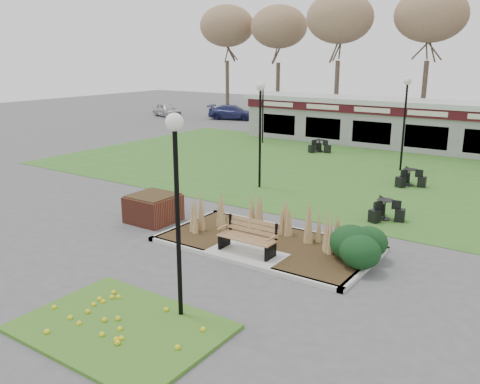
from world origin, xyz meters
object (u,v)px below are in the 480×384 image
Objects in this scene: car_blue at (233,112)px; brick_planter at (153,208)px; food_pavilion at (433,126)px; lamp_post_mid_right at (406,103)px; lamp_post_near_left at (176,173)px; car_silver at (167,110)px; car_black at (301,114)px; bistro_set_c at (384,213)px; park_bench at (249,236)px; lamp_post_far_left at (263,99)px; bistro_set_b at (319,148)px; bistro_set_d at (409,180)px; lamp_post_mid_left at (260,112)px.

brick_planter is at bearing -166.18° from car_blue.
lamp_post_mid_right reaches higher than food_pavilion.
car_silver is at bearing 132.70° from lamp_post_near_left.
car_black is (-12.54, 13.43, -2.58)m from lamp_post_mid_right.
lamp_post_near_left is 33.28m from car_black.
lamp_post_near_left reaches higher than bistro_set_c.
car_black is at bearing 114.81° from park_bench.
lamp_post_far_left reaches higher than park_bench.
brick_planter is 1.13× the size of bistro_set_b.
bistro_set_b is at bearing 157.78° from lamp_post_mid_right.
lamp_post_mid_right is 3.30× the size of bistro_set_d.
car_silver reaches higher than park_bench.
lamp_post_mid_right is at bearing -16.92° from lamp_post_far_left.
bistro_set_d is 28.93m from car_silver.
brick_planter is at bearing 170.31° from park_bench.
bistro_set_b is (-5.99, 19.30, -2.99)m from lamp_post_near_left.
lamp_post_mid_left is 1.03× the size of car_blue.
park_bench is 19.10m from lamp_post_far_left.
lamp_post_near_left is 22.59m from lamp_post_far_left.
lamp_post_mid_left is at bearing -157.84° from car_blue.
lamp_post_far_left reaches higher than car_blue.
park_bench is 4.65m from lamp_post_near_left.
bistro_set_c is (1.93, -7.96, -3.04)m from lamp_post_mid_right.
lamp_post_far_left is at bearing 177.99° from car_black.
bistro_set_b is (-1.45, 8.88, -3.00)m from lamp_post_mid_left.
lamp_post_far_left is at bearing 163.08° from lamp_post_mid_right.
car_silver is at bearing 140.76° from lamp_post_mid_left.
food_pavilion is 17.96× the size of bistro_set_d.
lamp_post_mid_left is (-4.53, 10.42, 0.01)m from lamp_post_near_left.
bistro_set_b is at bearing 125.93° from bistro_set_c.
park_bench is 33.93m from car_silver.
brick_planter is at bearing -95.45° from lamp_post_mid_left.
lamp_post_mid_left is at bearing -106.39° from food_pavilion.
car_silver is at bearing 136.13° from park_bench.
lamp_post_mid_right is (0.17, 13.32, 2.70)m from park_bench.
bistro_set_c is 0.30× the size of car_blue.
bistro_set_b is at bearing -9.90° from lamp_post_far_left.
car_silver reaches higher than bistro_set_b.
brick_planter is 13.66m from lamp_post_mid_right.
car_silver is 6.42m from car_blue.
bistro_set_c is 25.83m from car_black.
food_pavilion is 5.51× the size of lamp_post_mid_left.
lamp_post_mid_left is at bearing -80.69° from bistro_set_b.
park_bench is 10.66m from bistro_set_d.
brick_planter is 7.34m from lamp_post_near_left.
park_bench is at bearing -90.00° from food_pavilion.
lamp_post_mid_right is 26.79m from car_silver.
bistro_set_c is at bearing -54.07° from bistro_set_b.
park_bench is at bearing -9.69° from brick_planter.
lamp_post_far_left is 16.28m from bistro_set_c.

